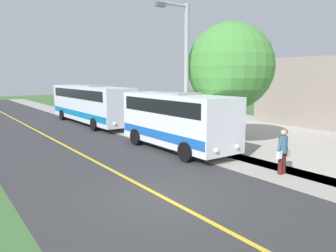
{
  "coord_description": "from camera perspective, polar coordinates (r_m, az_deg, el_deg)",
  "views": [
    {
      "loc": [
        5.62,
        8.27,
        3.81
      ],
      "look_at": [
        -3.5,
        -4.52,
        1.4
      ],
      "focal_mm": 35.01,
      "sensor_mm": 36.0,
      "label": 1
    }
  ],
  "objects": [
    {
      "name": "pedestrian_with_bags",
      "position": [
        13.5,
        19.35,
        -4.02
      ],
      "size": [
        0.72,
        0.34,
        1.76
      ],
      "color": "#4C1919",
      "rests_on": "ground"
    },
    {
      "name": "road_centre_line",
      "position": [
        10.7,
        -1.23,
        -12.1
      ],
      "size": [
        0.16,
        100.0,
        0.0
      ],
      "primitive_type": "cube",
      "color": "gold",
      "rests_on": "ground"
    },
    {
      "name": "transit_bus_rear",
      "position": [
        26.94,
        -13.43,
        4.0
      ],
      "size": [
        2.57,
        11.35,
        3.1
      ],
      "color": "silver",
      "rests_on": "ground"
    },
    {
      "name": "shuttle_bus_front",
      "position": [
        16.89,
        1.54,
        1.35
      ],
      "size": [
        2.59,
        7.28,
        3.0
      ],
      "color": "white",
      "rests_on": "ground"
    },
    {
      "name": "tree_curbside",
      "position": [
        18.06,
        10.82,
        10.12
      ],
      "size": [
        4.65,
        4.65,
        6.64
      ],
      "color": "#4C3826",
      "rests_on": "ground"
    },
    {
      "name": "ground_plane",
      "position": [
        10.7,
        -1.23,
        -12.14
      ],
      "size": [
        120.0,
        120.0,
        0.0
      ],
      "primitive_type": "plane",
      "color": "#3D6633"
    },
    {
      "name": "sidewalk",
      "position": [
        14.14,
        16.61,
        -7.27
      ],
      "size": [
        2.4,
        100.0,
        0.01
      ],
      "primitive_type": "cube",
      "color": "#9E9991",
      "rests_on": "ground"
    },
    {
      "name": "street_light_pole",
      "position": [
        16.92,
        2.86,
        9.67
      ],
      "size": [
        1.97,
        0.24,
        7.38
      ],
      "color": "#9E9EA3",
      "rests_on": "ground"
    },
    {
      "name": "road_surface",
      "position": [
        10.7,
        -1.23,
        -12.12
      ],
      "size": [
        8.0,
        100.0,
        0.01
      ],
      "primitive_type": "cube",
      "color": "#333335",
      "rests_on": "ground"
    }
  ]
}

